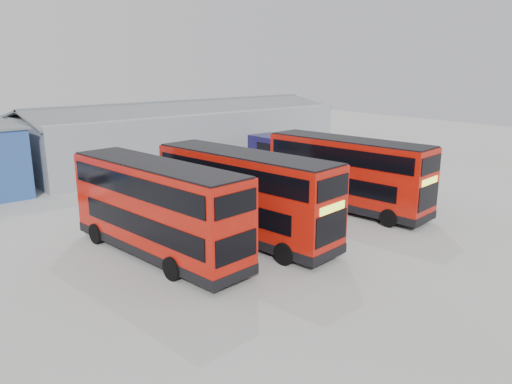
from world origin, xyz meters
The scene contains 6 objects.
ground_plane centered at (0.00, 0.00, 0.00)m, with size 120.00×120.00×0.00m, color #999994.
maintenance_shed centered at (8.00, 20.00, 2.60)m, with size 30.50×12.00×5.89m.
double_decker_left centered at (-6.55, -1.37, 2.38)m, with size 3.96×11.52×4.78m.
double_decker_centre centered at (-1.68, -2.17, 2.41)m, with size 4.17×11.67×4.84m.
double_decker_right centered at (6.97, -2.02, 2.36)m, with size 3.98×11.42×4.74m.
single_decker_blue centered at (10.97, 5.58, 1.63)m, with size 3.12×12.14×3.27m.
Camera 1 is at (-17.82, -22.64, 9.48)m, focal length 35.00 mm.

